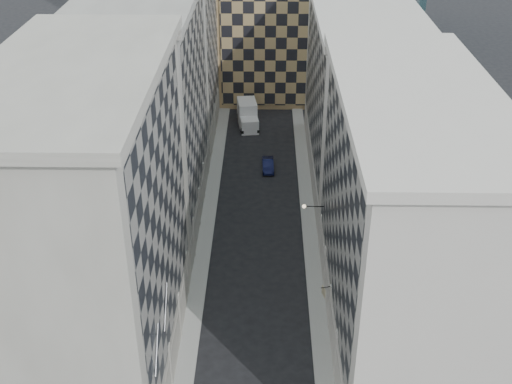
# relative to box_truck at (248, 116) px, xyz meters

# --- Properties ---
(sidewalk_west) EXTENTS (1.50, 100.00, 0.15)m
(sidewalk_west) POSITION_rel_box_truck_xyz_m (-3.50, -25.37, -1.35)
(sidewalk_west) COLOR #979792
(sidewalk_west) RESTS_ON ground
(sidewalk_east) EXTENTS (1.50, 100.00, 0.15)m
(sidewalk_east) POSITION_rel_box_truck_xyz_m (7.00, -25.37, -1.35)
(sidewalk_east) COLOR #979792
(sidewalk_east) RESTS_ON ground
(bldg_left_a) EXTENTS (10.80, 22.80, 23.70)m
(bldg_left_a) POSITION_rel_box_truck_xyz_m (-9.13, -44.37, 10.40)
(bldg_left_a) COLOR gray
(bldg_left_a) RESTS_ON ground
(bldg_left_b) EXTENTS (10.80, 22.80, 22.70)m
(bldg_left_b) POSITION_rel_box_truck_xyz_m (-9.13, -22.37, 9.90)
(bldg_left_b) COLOR gray
(bldg_left_b) RESTS_ON ground
(bldg_left_c) EXTENTS (10.80, 22.80, 21.70)m
(bldg_left_c) POSITION_rel_box_truck_xyz_m (-9.13, -0.37, 9.40)
(bldg_left_c) COLOR gray
(bldg_left_c) RESTS_ON ground
(bldg_right_a) EXTENTS (10.80, 26.80, 20.70)m
(bldg_right_a) POSITION_rel_box_truck_xyz_m (12.63, -40.37, 8.90)
(bldg_right_a) COLOR beige
(bldg_right_a) RESTS_ON ground
(bldg_right_b) EXTENTS (10.80, 28.80, 19.70)m
(bldg_right_b) POSITION_rel_box_truck_xyz_m (12.65, -13.37, 8.43)
(bldg_right_b) COLOR beige
(bldg_right_b) RESTS_ON ground
(tan_block) EXTENTS (16.80, 14.80, 18.80)m
(tan_block) POSITION_rel_box_truck_xyz_m (3.75, 12.53, 8.02)
(tan_block) COLOR tan
(tan_block) RESTS_ON ground
(flagpoles_left) EXTENTS (0.10, 6.33, 2.33)m
(flagpoles_left) POSITION_rel_box_truck_xyz_m (-4.15, -49.37, 6.58)
(flagpoles_left) COLOR gray
(flagpoles_left) RESTS_ON ground
(bracket_lamp) EXTENTS (1.98, 0.36, 0.36)m
(bracket_lamp) POSITION_rel_box_truck_xyz_m (6.13, -31.37, 4.78)
(bracket_lamp) COLOR black
(bracket_lamp) RESTS_ON ground
(box_truck) EXTENTS (3.21, 6.22, 3.26)m
(box_truck) POSITION_rel_box_truck_xyz_m (0.00, 0.00, 0.00)
(box_truck) COLOR silver
(box_truck) RESTS_ON ground
(dark_car) EXTENTS (1.45, 3.83, 1.25)m
(dark_car) POSITION_rel_box_truck_xyz_m (2.76, -12.83, -0.80)
(dark_car) COLOR #10153C
(dark_car) RESTS_ON ground
(shop_sign) EXTENTS (0.89, 0.78, 0.88)m
(shop_sign) POSITION_rel_box_truck_xyz_m (7.17, -40.39, 2.41)
(shop_sign) COLOR black
(shop_sign) RESTS_ON ground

